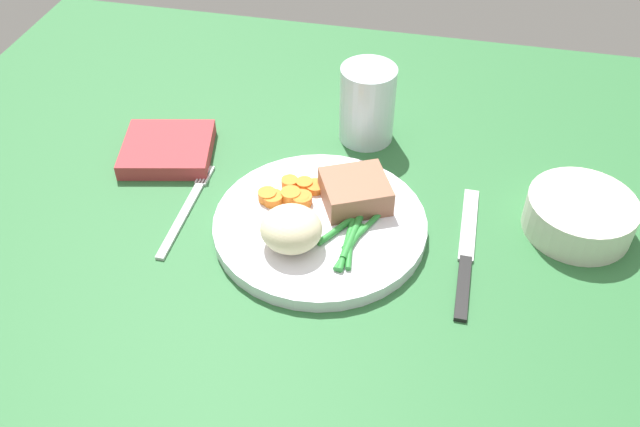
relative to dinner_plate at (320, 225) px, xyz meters
The scene contains 11 objects.
dining_table 4.81cm from the dinner_plate, 62.73° to the left, with size 120.00×90.00×2.00cm.
dinner_plate is the anchor object (origin of this frame).
meat_portion 5.58cm from the dinner_plate, 49.40° to the left, with size 7.36×6.81×3.14cm, color #936047.
mashed_potatoes 5.78cm from the dinner_plate, 116.57° to the right, with size 6.74×6.51×4.53cm, color beige.
carrot_slices 5.32cm from the dinner_plate, 142.67° to the left, with size 7.32×5.62×1.28cm.
green_beans 4.73cm from the dinner_plate, 30.93° to the right, with size 6.63×10.29×0.88cm.
fork 16.22cm from the dinner_plate, behind, with size 1.44×16.60×0.40cm.
knife 16.68cm from the dinner_plate, ahead, with size 1.70×20.50×0.64cm.
water_glass 19.54cm from the dinner_plate, 82.98° to the left, with size 7.22×7.22×10.37cm.
salad_bowl 29.48cm from the dinner_plate, 12.98° to the left, with size 12.20×12.20×4.27cm.
napkin 24.18cm from the dinner_plate, 157.06° to the left, with size 11.23×10.41×2.05cm, color #B2383D.
Camera 1 is at (10.31, -59.62, 56.99)cm, focal length 38.64 mm.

